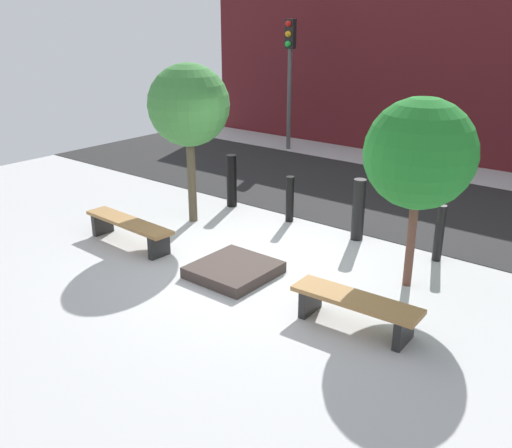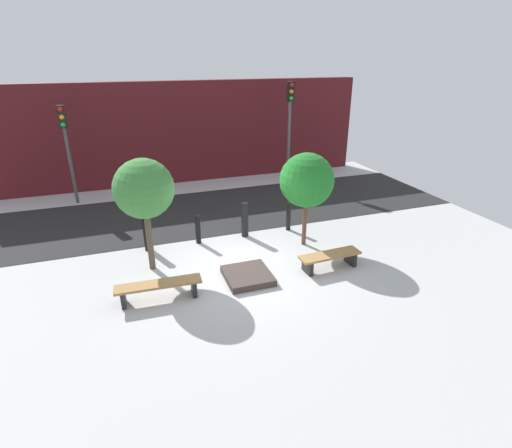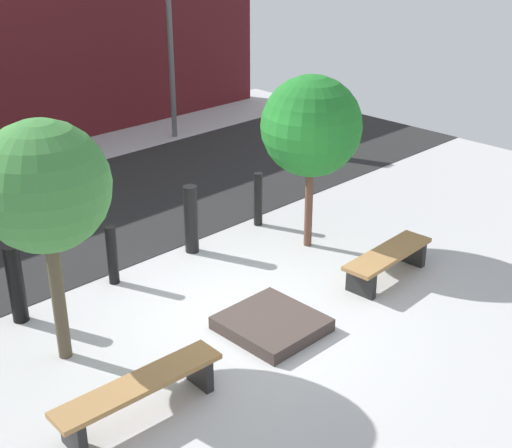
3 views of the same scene
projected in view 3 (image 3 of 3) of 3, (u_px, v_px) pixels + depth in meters
The scene contains 12 objects.
ground_plane at pixel (246, 315), 9.46m from camera, with size 18.00×18.00×0.00m, color #B4B4B4.
road_strip at pixel (69, 219), 12.35m from camera, with size 18.00×4.43×0.01m, color black.
bench_left at pixel (140, 391), 7.48m from camera, with size 1.95×0.48×0.44m.
bench_right at pixel (388, 259), 10.29m from camera, with size 1.68×0.52×0.42m.
planter_bed at pixel (272, 324), 9.11m from camera, with size 1.12×1.17×0.17m, color #413631.
tree_behind_left_bench at pixel (44, 188), 7.73m from camera, with size 1.48×1.48×2.94m.
tree_behind_right_bench at pixel (311, 127), 10.61m from camera, with size 1.53×1.53×2.73m.
bollard_far_left at pixel (16, 284), 9.13m from camera, with size 0.21×0.21×1.07m, color black.
bollard_left at pixel (112, 255), 10.10m from camera, with size 0.15×0.15×0.88m, color black.
bollard_center at pixel (191, 219), 10.99m from camera, with size 0.22×0.22×1.09m, color black.
bollard_right at pixel (258, 199), 11.95m from camera, with size 0.15×0.15×0.93m, color black.
traffic_light_mid_west at pixel (169, 10), 15.57m from camera, with size 0.28×0.27×4.19m.
Camera 3 is at (-5.59, -5.90, 4.99)m, focal length 50.00 mm.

